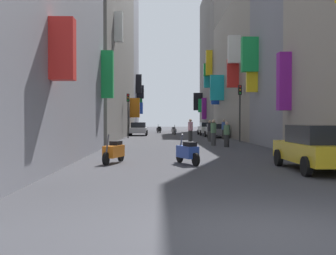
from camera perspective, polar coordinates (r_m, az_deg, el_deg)
The scene contains 21 objects.
ground_plane at distance 35.95m, azimuth 1.38°, elevation -1.63°, with size 140.00×140.00×0.00m, color #38383D.
building_left_mid_b at distance 40.87m, azimuth -10.45°, elevation 13.46°, with size 7.10×27.15×20.96m.
building_left_mid_c at distance 60.47m, azimuth -7.36°, elevation 9.80°, with size 7.07×12.89×21.83m.
building_right_mid_b at distance 40.63m, azimuth 12.59°, elevation 7.57°, with size 7.40×19.58×12.63m.
building_right_mid_c at distance 52.20m, azimuth 9.49°, elevation 8.51°, with size 7.00×3.72×16.96m.
building_right_far at distance 60.66m, azimuth 8.01°, elevation 9.04°, with size 7.38×13.17×20.31m.
parked_car_grey at distance 39.19m, azimuth 6.85°, elevation -0.38°, with size 1.96×3.98×1.32m.
parked_car_silver at distance 44.43m, azimuth -4.21°, elevation -0.15°, with size 1.96×4.02×1.44m.
parked_car_white at distance 45.32m, azimuth 5.61°, elevation -0.13°, with size 1.95×4.11×1.43m.
parked_car_yellow at distance 14.03m, azimuth 20.39°, elevation -2.63°, with size 1.86×4.18×1.50m.
scooter_orange at distance 15.64m, azimuth -7.68°, elevation -3.37°, with size 0.75×1.90×1.13m.
scooter_blue at distance 15.17m, azimuth 2.79°, elevation -3.49°, with size 0.82×1.76×1.13m.
scooter_silver at distance 47.63m, azimuth 0.84°, elevation -0.42°, with size 0.59×1.83×1.13m.
scooter_black at distance 53.13m, azimuth -1.29°, elevation -0.28°, with size 0.66×1.78×1.13m.
pedestrian_crossing at distance 31.79m, azimuth 5.96°, elevation -0.49°, with size 0.52×0.52×1.66m.
pedestrian_near_left at distance 26.64m, azimuth 6.47°, elevation -0.71°, with size 0.46×0.46×1.72m.
pedestrian_near_right at distance 25.19m, azimuth 8.32°, elevation -0.99°, with size 0.53×0.53×1.58m.
pedestrian_mid_street at distance 31.89m, azimuth 3.20°, elevation -0.37°, with size 0.40×0.40×1.77m.
pedestrian_far_away at distance 35.55m, azimuth 7.92°, elevation -0.27°, with size 0.44×0.44×1.73m.
traffic_light_near_corner at distance 37.84m, azimuth -5.69°, elevation 2.80°, with size 0.26×0.34×4.16m.
traffic_light_far_corner at distance 31.74m, azimuth 10.16°, elevation 3.40°, with size 0.26×0.34×4.39m.
Camera 1 is at (-1.65, -5.87, 1.65)m, focal length 42.97 mm.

